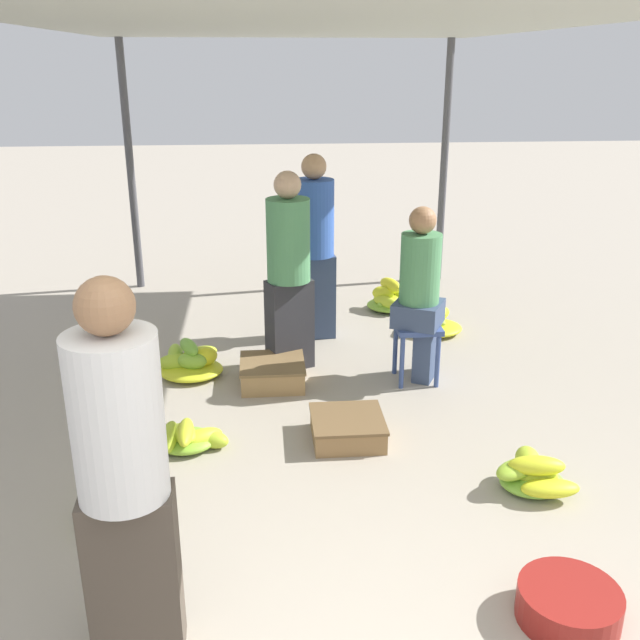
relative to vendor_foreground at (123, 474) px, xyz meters
The scene contains 17 objects.
canopy_post_back_left 5.29m from the vendor_foreground, 98.40° to the left, with size 0.08×0.08×2.56m, color #4C4C51.
canopy_post_back_right 5.82m from the vendor_foreground, 63.92° to the left, with size 0.08×0.08×2.56m, color #4C4C51.
canopy_tarp 2.99m from the vendor_foreground, 68.55° to the left, with size 3.72×6.29×0.04m, color #9EA399.
vendor_foreground is the anchor object (origin of this frame).
stool 3.12m from the vendor_foreground, 56.02° to the left, with size 0.34×0.34×0.46m.
vendor_seated 3.10m from the vendor_foreground, 55.83° to the left, with size 0.46×0.46×1.36m.
basin_black 2.02m from the vendor_foreground, ahead, with size 0.46×0.46×0.16m.
banana_pile_left_0 2.91m from the vendor_foreground, 90.74° to the left, with size 0.56×0.51×0.31m.
banana_pile_left_1 1.83m from the vendor_foreground, 88.09° to the left, with size 0.49×0.38×0.18m.
banana_pile_left_2 1.30m from the vendor_foreground, 105.38° to the left, with size 0.38×0.52×0.18m.
banana_pile_right_0 4.20m from the vendor_foreground, 59.62° to the left, with size 0.53×0.58×0.28m.
banana_pile_right_1 2.42m from the vendor_foreground, 25.80° to the left, with size 0.49×0.40×0.23m.
banana_pile_right_2 4.64m from the vendor_foreground, 66.40° to the left, with size 0.51×0.45×0.32m.
crate_near 2.76m from the vendor_foreground, 76.59° to the left, with size 0.49×0.49×0.18m.
crate_mid 2.15m from the vendor_foreground, 57.19° to the left, with size 0.47×0.47×0.16m.
shopper_walking_mid 2.99m from the vendor_foreground, 75.14° to the left, with size 0.44×0.44×1.58m.
shopper_walking_far 3.70m from the vendor_foreground, 74.07° to the left, with size 0.37×0.37×1.62m.
Camera 1 is at (-0.34, -1.44, 2.35)m, focal length 40.00 mm.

